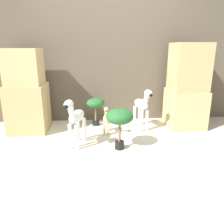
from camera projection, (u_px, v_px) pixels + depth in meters
The scene contains 9 objects.
ground_plane at pixel (114, 155), 2.79m from camera, with size 14.00×14.00×0.00m, color beige.
wall_back at pixel (107, 60), 3.90m from camera, with size 6.40×0.08×2.20m.
rock_pillar_left at pixel (27, 94), 3.47m from camera, with size 0.59×0.58×1.31m.
rock_pillar_right at pixel (187, 88), 3.64m from camera, with size 0.59×0.58×1.40m.
zebra_right at pixel (142, 105), 3.57m from camera, with size 0.25×0.55×0.71m.
zebra_left at pixel (75, 118), 2.93m from camera, with size 0.28×0.55×0.71m.
giraffe_figurine at pixel (106, 119), 3.41m from camera, with size 0.11×0.38×0.48m.
potted_palm_front at pixel (120, 118), 2.85m from camera, with size 0.36×0.36×0.56m.
potted_palm_back at pixel (95, 105), 3.77m from camera, with size 0.31×0.31×0.49m.
Camera 1 is at (-0.21, -2.51, 1.32)m, focal length 35.00 mm.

